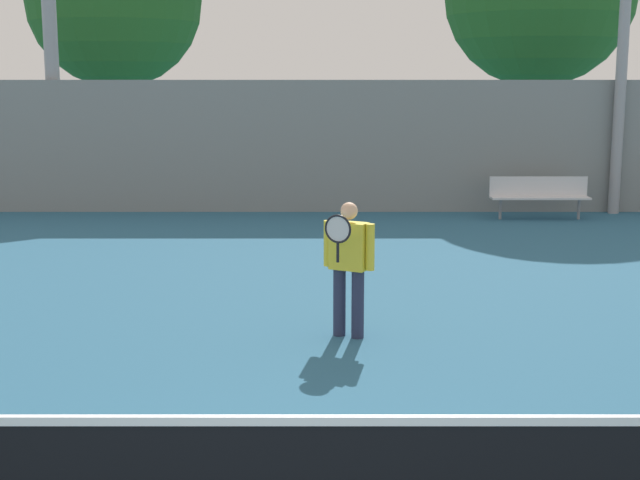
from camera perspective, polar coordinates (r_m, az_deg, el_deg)
The scene contains 4 objects.
tennis_player at distance 9.85m, azimuth 1.75°, elevation -1.37°, with size 0.56×0.51×1.52m.
bench_courtside_far at distance 18.87m, azimuth 13.77°, elevation 2.96°, with size 2.02×0.40×0.86m.
back_fence at distance 19.19m, azimuth -0.95°, elevation 5.99°, with size 26.08×0.06×2.82m.
tree_green_tall at distance 24.81m, azimuth -13.10°, elevation 14.70°, with size 4.59×4.59×7.19m.
Camera 1 is at (0.29, -4.53, 2.86)m, focal length 50.00 mm.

